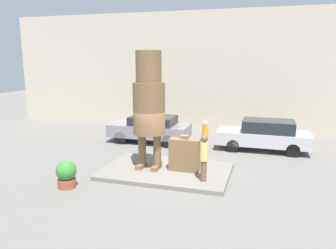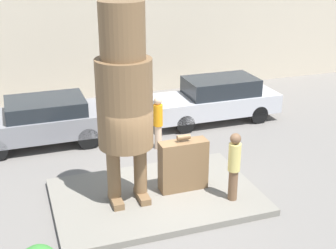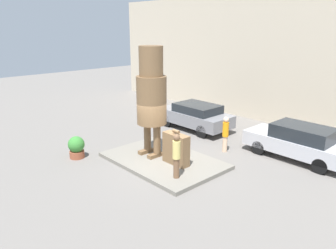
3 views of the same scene
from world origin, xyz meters
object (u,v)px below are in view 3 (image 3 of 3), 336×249
Objects in this scene: giant_suitcase at (176,149)px; parked_car_grey at (195,115)px; statue_figure at (151,93)px; tourist at (176,154)px; planter_pot at (76,147)px; parked_car_silver at (299,142)px; worker_hivis at (225,133)px.

giant_suitcase is 5.41m from parked_car_grey.
parked_car_grey is at bearing 109.69° from statue_figure.
tourist reaches higher than parked_car_grey.
statue_figure is 4.14m from planter_pot.
worker_hivis is at bearing 31.48° from parked_car_silver.
worker_hivis reaches higher than parked_car_grey.
parked_car_silver is at bearing -179.08° from parked_car_grey.
statue_figure is 4.77× the size of planter_pot.
parked_car_silver is at bearing 46.49° from planter_pot.
statue_figure reaches higher than worker_hivis.
statue_figure is 2.79× the size of worker_hivis.
planter_pot is (-0.67, -6.98, -0.29)m from parked_car_grey.
worker_hivis reaches higher than giant_suitcase.
worker_hivis is (3.35, -1.56, 0.13)m from parked_car_grey.
parked_car_silver is (6.05, 0.10, 0.02)m from parked_car_grey.
statue_figure is 2.73× the size of tourist.
tourist is at bearing 19.26° from planter_pot.
worker_hivis is (1.73, 2.95, -2.00)m from statue_figure.
giant_suitcase is at bearing 34.10° from planter_pot.
parked_car_silver is at bearing 56.73° from giant_suitcase.
worker_hivis is at bearing 59.57° from statue_figure.
statue_figure is 2.56m from giant_suitcase.
parked_car_silver is at bearing 46.08° from statue_figure.
worker_hivis is at bearing 99.97° from tourist.
parked_car_grey is 7.02m from planter_pot.
giant_suitcase reaches higher than parked_car_silver.
tourist is 0.40× the size of parked_car_grey.
parked_car_grey is 4.41× the size of planter_pot.
statue_figure reaches higher than giant_suitcase.
worker_hivis is (-0.67, 3.79, -0.18)m from tourist.
parked_car_grey is at bearing 84.54° from planter_pot.
giant_suitcase is at bearing 2.31° from statue_figure.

